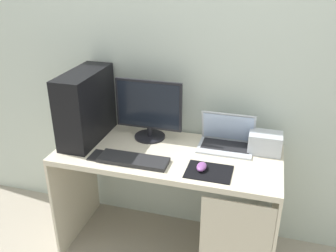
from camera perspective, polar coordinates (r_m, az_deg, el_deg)
name	(u,v)px	position (r m, az deg, el deg)	size (l,w,h in m)	color
ground_plane	(168,246)	(2.73, 0.00, -18.36)	(8.00, 8.00, 0.00)	#9E9384
wall_back	(183,55)	(2.39, 2.37, 11.05)	(4.00, 0.05, 2.60)	beige
desk	(170,175)	(2.34, 0.37, -7.76)	(1.39, 0.61, 0.77)	beige
pc_tower	(86,106)	(2.42, -12.74, 3.06)	(0.19, 0.49, 0.46)	black
monitor	(149,110)	(2.37, -3.03, 2.47)	(0.44, 0.21, 0.40)	black
laptop	(226,140)	(2.35, 9.12, -2.20)	(0.34, 0.23, 0.22)	#B7BCC6
projector	(265,143)	(2.32, 14.96, -2.58)	(0.20, 0.14, 0.13)	#B7BCC6
keyboard	(133,160)	(2.18, -5.45, -5.32)	(0.42, 0.14, 0.02)	#232326
mousepad	(209,172)	(2.09, 6.43, -7.13)	(0.26, 0.20, 0.01)	black
mouse_left	(202,167)	(2.09, 5.28, -6.37)	(0.06, 0.10, 0.03)	#8C4C99
cell_phone	(97,155)	(2.27, -11.14, -4.53)	(0.07, 0.13, 0.01)	#232326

